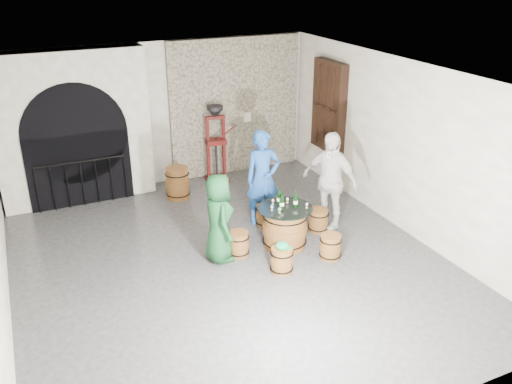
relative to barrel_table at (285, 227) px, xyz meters
name	(u,v)px	position (x,y,z in m)	size (l,w,h in m)	color
ground	(229,262)	(-1.14, -0.12, -0.38)	(8.00, 8.00, 0.00)	#303033
wall_back	(160,115)	(-1.14, 3.88, 1.22)	(8.00, 8.00, 0.00)	white
wall_front	(377,314)	(-1.14, -4.12, 1.22)	(8.00, 8.00, 0.00)	white
wall_right	(402,147)	(2.36, -0.12, 1.22)	(8.00, 8.00, 0.00)	white
ceiling	(225,77)	(-1.14, -0.12, 2.82)	(8.00, 8.00, 0.00)	beige
stone_facing_panel	(236,107)	(0.66, 3.82, 1.22)	(3.20, 0.12, 3.18)	gray
arched_opening	(73,129)	(-3.04, 3.62, 1.21)	(3.10, 0.60, 3.19)	white
shuttered_window	(329,107)	(2.24, 2.28, 1.42)	(0.23, 1.10, 2.00)	black
barrel_table	(285,227)	(0.00, 0.00, 0.00)	(0.98, 0.98, 0.76)	brown
barrel_stool_left	(238,244)	(-0.89, 0.04, -0.16)	(0.39, 0.39, 0.45)	brown
barrel_stool_far	(266,215)	(0.04, 0.89, -0.16)	(0.39, 0.39, 0.45)	brown
barrel_stool_right	(318,220)	(0.86, 0.25, -0.16)	(0.39, 0.39, 0.45)	brown
barrel_stool_near_right	(330,247)	(0.52, -0.72, -0.16)	(0.39, 0.39, 0.45)	brown
barrel_stool_near_left	(282,260)	(-0.45, -0.77, -0.16)	(0.39, 0.39, 0.45)	brown
green_cap	(282,246)	(-0.45, -0.77, 0.12)	(0.26, 0.22, 0.12)	#0C8B47
person_green	(219,218)	(-1.24, 0.06, 0.41)	(0.77, 0.50, 1.58)	#11401E
person_blue	(263,178)	(0.05, 1.04, 0.56)	(0.68, 0.45, 1.88)	#1B4A98
person_white	(330,181)	(1.11, 0.32, 0.59)	(1.13, 0.47, 1.93)	silver
wine_bottle_left	(282,203)	(-0.08, -0.02, 0.51)	(0.08, 0.08, 0.32)	black
wine_bottle_center	(296,201)	(0.18, -0.05, 0.51)	(0.08, 0.08, 0.32)	black
wine_bottle_right	(279,198)	(-0.03, 0.18, 0.51)	(0.08, 0.08, 0.32)	black
tasting_glass_a	(280,210)	(-0.18, -0.14, 0.43)	(0.05, 0.05, 0.10)	#B86C23
tasting_glass_b	(294,201)	(0.24, 0.11, 0.43)	(0.05, 0.05, 0.10)	#B86C23
tasting_glass_c	(273,202)	(-0.13, 0.23, 0.43)	(0.05, 0.05, 0.10)	#B86C23
tasting_glass_d	(287,200)	(0.14, 0.18, 0.43)	(0.05, 0.05, 0.10)	#B86C23
tasting_glass_e	(307,206)	(0.34, -0.16, 0.43)	(0.05, 0.05, 0.10)	#B86C23
tasting_glass_f	(272,208)	(-0.26, 0.00, 0.43)	(0.05, 0.05, 0.10)	#B86C23
side_barrel	(178,183)	(-1.13, 2.85, -0.03)	(0.52, 0.52, 0.70)	brown
corking_press	(216,138)	(-0.02, 3.38, 0.67)	(0.74, 0.43, 1.80)	#50120D
control_box	(247,117)	(0.91, 3.74, 0.97)	(0.18, 0.10, 0.22)	silver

